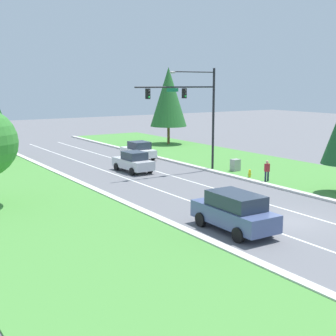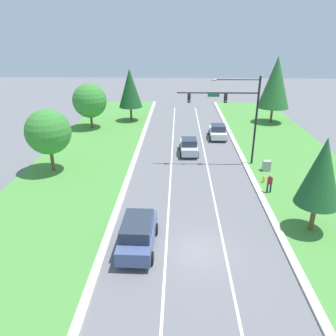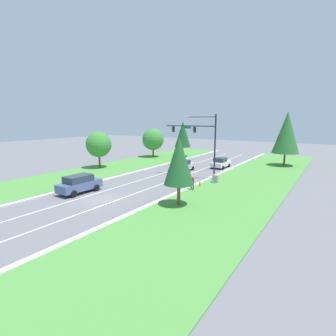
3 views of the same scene
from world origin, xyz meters
name	(u,v)px [view 3 (image 3 of 3)]	position (x,y,z in m)	size (l,w,h in m)	color
ground_plane	(100,199)	(0.00, 0.00, 0.00)	(160.00, 160.00, 0.00)	slate
curb_strip_right	(144,208)	(5.65, 0.00, 0.07)	(0.50, 90.00, 0.15)	beige
curb_strip_left	(66,190)	(-5.65, 0.00, 0.07)	(0.50, 90.00, 0.15)	beige
grass_verge_right	(195,220)	(10.90, 0.00, 0.04)	(10.00, 90.00, 0.08)	#4C8E3D
grass_verge_left	(39,184)	(-10.90, 0.00, 0.04)	(10.00, 90.00, 0.08)	#4C8E3D
lane_stripe_inner_left	(88,196)	(-1.80, 0.00, 0.00)	(0.14, 81.00, 0.01)	white
lane_stripe_inner_right	(113,202)	(1.80, 0.00, 0.00)	(0.14, 81.00, 0.01)	white
traffic_signal_mast	(201,136)	(4.21, 14.44, 5.71)	(7.71, 0.41, 8.65)	black
slate_blue_suv	(79,184)	(-3.53, 0.29, 1.03)	(2.24, 4.89, 1.99)	#475684
silver_sedan	(184,166)	(0.04, 17.29, 0.86)	(2.06, 4.33, 1.74)	silver
white_sedan	(221,163)	(3.79, 23.06, 0.85)	(2.18, 4.38, 1.75)	white
utility_cabinet	(216,179)	(7.32, 12.63, 0.53)	(0.70, 0.60, 1.07)	#9E9E99
pedestrian	(192,182)	(6.40, 7.99, 0.94)	(0.40, 0.23, 1.69)	#232842
fire_hydrant	(200,184)	(6.45, 9.91, 0.34)	(0.34, 0.20, 0.70)	gold
conifer_near_right_tree	(287,132)	(12.38, 30.78, 5.78)	(4.42, 4.42, 9.33)	brown
oak_near_left_tree	(153,139)	(-13.07, 27.05, 3.79)	(4.55, 4.55, 6.07)	brown
conifer_far_right_tree	(179,161)	(7.84, 2.53, 4.29)	(2.80, 2.80, 6.55)	brown
oak_far_left_tree	(99,145)	(-13.02, 11.94, 3.92)	(4.15, 4.15, 6.00)	brown
conifer_mid_left_tree	(183,134)	(-8.16, 31.16, 4.82)	(3.41, 3.41, 7.56)	brown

